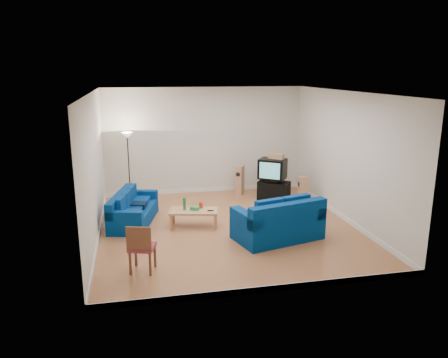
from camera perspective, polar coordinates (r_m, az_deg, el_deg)
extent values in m
cube|color=brown|center=(10.60, 0.45, -6.30)|extent=(6.00, 6.50, 0.01)
cube|color=white|center=(9.94, 0.49, 11.26)|extent=(6.00, 6.50, 0.01)
cube|color=silver|center=(13.29, -2.56, 5.02)|extent=(6.00, 0.01, 3.20)
cube|color=silver|center=(7.11, 6.12, -3.10)|extent=(6.00, 0.01, 3.20)
cube|color=silver|center=(9.96, -16.65, 1.37)|extent=(0.01, 6.50, 3.20)
cube|color=silver|center=(11.17, 15.69, 2.78)|extent=(0.01, 6.50, 3.20)
cube|color=white|center=(13.61, -2.48, -1.40)|extent=(6.00, 0.02, 0.12)
cube|color=white|center=(7.71, 5.79, -14.08)|extent=(6.00, 0.02, 0.12)
cube|color=white|center=(10.39, -15.99, -6.94)|extent=(0.02, 6.50, 0.12)
cube|color=white|center=(11.56, 15.14, -4.73)|extent=(0.02, 6.50, 0.12)
cube|color=#002253|center=(11.06, -11.67, -4.69)|extent=(1.30, 2.10, 0.37)
cube|color=#002253|center=(11.03, -13.40, -2.77)|extent=(0.67, 1.94, 0.38)
cube|color=#002253|center=(11.79, -10.72, -1.97)|extent=(0.87, 0.40, 0.21)
cube|color=#002253|center=(10.16, -12.93, -4.70)|extent=(0.87, 0.40, 0.21)
cube|color=black|center=(10.94, -11.06, -3.34)|extent=(0.43, 0.43, 0.11)
cube|color=#002253|center=(9.92, 6.98, -6.43)|extent=(2.08, 1.49, 0.46)
cube|color=#002253|center=(9.45, 8.41, -4.51)|extent=(1.88, 0.71, 0.48)
cube|color=#002253|center=(9.39, 2.85, -5.17)|extent=(0.50, 1.08, 0.27)
cube|color=#002253|center=(10.25, 10.87, -3.73)|extent=(0.50, 1.08, 0.27)
cube|color=black|center=(9.94, 6.51, -4.28)|extent=(0.54, 0.54, 0.13)
cube|color=tan|center=(10.53, -3.97, -4.20)|extent=(1.24, 0.81, 0.05)
cube|color=tan|center=(10.43, -6.93, -5.66)|extent=(0.07, 0.07, 0.37)
cube|color=tan|center=(10.88, -6.61, -4.83)|extent=(0.07, 0.07, 0.37)
cube|color=tan|center=(10.35, -1.16, -5.72)|extent=(0.07, 0.07, 0.37)
cube|color=tan|center=(10.80, -1.08, -4.88)|extent=(0.07, 0.07, 0.37)
cylinder|color=#197233|center=(10.51, -5.19, -3.27)|extent=(0.08, 0.08, 0.30)
cube|color=green|center=(10.51, -3.85, -3.85)|extent=(0.24, 0.21, 0.08)
cylinder|color=red|center=(10.66, -3.03, -3.44)|extent=(0.13, 0.13, 0.14)
cube|color=black|center=(10.45, -1.78, -4.14)|extent=(0.15, 0.06, 0.02)
cube|color=black|center=(12.79, 6.52, -1.51)|extent=(1.01, 0.90, 0.54)
cube|color=black|center=(12.71, 6.31, -0.13)|extent=(0.51, 0.49, 0.09)
cube|color=black|center=(12.64, 6.36, 1.34)|extent=(0.92, 0.87, 0.57)
cube|color=teal|center=(12.37, 5.98, 1.07)|extent=(0.50, 0.36, 0.46)
cube|color=tan|center=(12.61, 6.85, 2.98)|extent=(0.43, 0.44, 0.15)
cube|color=tan|center=(13.19, 2.06, -0.16)|extent=(0.32, 0.33, 0.89)
cylinder|color=black|center=(13.02, 1.84, 0.61)|extent=(0.12, 0.09, 0.13)
cube|color=tan|center=(12.39, 10.24, -1.51)|extent=(0.25, 0.20, 0.81)
cylinder|color=black|center=(12.30, 9.74, -0.67)|extent=(0.02, 0.12, 0.12)
cylinder|color=black|center=(12.88, -12.09, -2.82)|extent=(0.26, 0.26, 0.03)
cylinder|color=black|center=(12.64, -12.31, 1.30)|extent=(0.03, 0.03, 1.87)
cone|color=white|center=(12.47, -12.54, 5.62)|extent=(0.34, 0.34, 0.15)
cube|color=brown|center=(8.36, -12.14, -10.73)|extent=(0.05, 0.05, 0.46)
cube|color=brown|center=(8.68, -11.44, -9.72)|extent=(0.05, 0.05, 0.46)
cube|color=brown|center=(8.26, -9.62, -10.91)|extent=(0.05, 0.05, 0.46)
cube|color=brown|center=(8.59, -9.01, -9.87)|extent=(0.05, 0.05, 0.46)
cube|color=#902F3D|center=(8.37, -10.63, -8.75)|extent=(0.57, 0.57, 0.06)
cube|color=brown|center=(8.09, -11.09, -7.68)|extent=(0.45, 0.17, 0.46)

